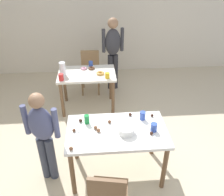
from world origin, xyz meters
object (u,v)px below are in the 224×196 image
(soda_can, at_px, (87,119))
(pitcher_far, at_px, (62,69))
(chair_near_table, at_px, (108,195))
(mixing_bowl, at_px, (126,130))
(person_adult_far, at_px, (113,48))
(dining_table_near, at_px, (117,136))
(person_girl_near, at_px, (43,132))
(dining_table_far, at_px, (87,79))
(chair_far_table, at_px, (90,69))

(soda_can, height_order, pitcher_far, pitcher_far)
(chair_near_table, height_order, pitcher_far, pitcher_far)
(mixing_bowl, bearing_deg, person_adult_far, 89.15)
(dining_table_near, bearing_deg, person_adult_far, 86.47)
(chair_near_table, bearing_deg, mixing_bowl, 68.35)
(dining_table_near, height_order, soda_can, soda_can)
(person_girl_near, relative_size, soda_can, 10.95)
(chair_near_table, height_order, person_adult_far, person_adult_far)
(person_girl_near, bearing_deg, person_adult_far, 65.98)
(dining_table_far, relative_size, chair_far_table, 1.19)
(soda_can, xyz_separation_m, pitcher_far, (-0.44, 1.43, 0.06))
(mixing_bowl, distance_m, pitcher_far, 1.90)
(chair_far_table, bearing_deg, chair_near_table, -86.74)
(dining_table_far, bearing_deg, person_girl_near, -107.45)
(chair_far_table, relative_size, pitcher_far, 3.62)
(mixing_bowl, distance_m, soda_can, 0.54)
(soda_can, bearing_deg, chair_far_table, 88.98)
(mixing_bowl, bearing_deg, chair_near_table, -111.65)
(person_girl_near, bearing_deg, pitcher_far, 86.43)
(person_girl_near, height_order, person_adult_far, person_adult_far)
(person_girl_near, distance_m, pitcher_far, 1.61)
(dining_table_near, relative_size, chair_far_table, 1.45)
(chair_near_table, xyz_separation_m, chair_far_table, (-0.18, 3.07, 0.00))
(chair_far_table, distance_m, soda_can, 2.18)
(chair_far_table, height_order, person_adult_far, person_adult_far)
(mixing_bowl, bearing_deg, soda_can, 154.22)
(soda_can, bearing_deg, mixing_bowl, -25.78)
(dining_table_near, distance_m, soda_can, 0.44)
(dining_table_far, xyz_separation_m, chair_near_table, (0.23, -2.38, -0.13))
(dining_table_near, distance_m, person_girl_near, 0.92)
(chair_near_table, height_order, person_girl_near, person_girl_near)
(person_girl_near, distance_m, mixing_bowl, 1.02)
(dining_table_near, relative_size, soda_can, 10.35)
(chair_near_table, distance_m, soda_can, 0.99)
(person_girl_near, bearing_deg, dining_table_near, 0.55)
(dining_table_near, bearing_deg, chair_near_table, -102.23)
(person_girl_near, bearing_deg, chair_near_table, -44.36)
(chair_far_table, distance_m, person_adult_far, 0.65)
(chair_far_table, xyz_separation_m, soda_can, (-0.04, -2.16, 0.31))
(dining_table_far, bearing_deg, person_adult_far, 53.29)
(dining_table_near, relative_size, person_girl_near, 0.94)
(dining_table_far, height_order, mixing_bowl, mixing_bowl)
(chair_near_table, bearing_deg, pitcher_far, 105.51)
(chair_near_table, bearing_deg, chair_far_table, 93.26)
(mixing_bowl, bearing_deg, pitcher_far, 119.03)
(person_adult_far, bearing_deg, chair_near_table, -95.64)
(chair_near_table, height_order, chair_far_table, same)
(person_adult_far, height_order, mixing_bowl, person_adult_far)
(person_adult_far, bearing_deg, soda_can, -103.38)
(dining_table_far, height_order, person_girl_near, person_girl_near)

